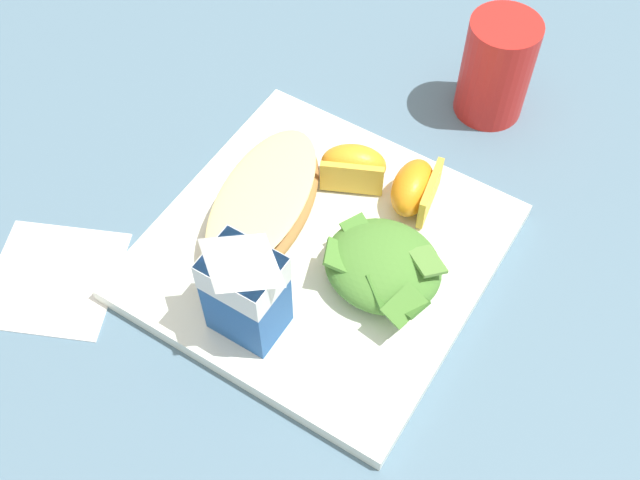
# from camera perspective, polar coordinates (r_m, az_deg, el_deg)

# --- Properties ---
(ground) EXTENTS (3.00, 3.00, 0.00)m
(ground) POSITION_cam_1_polar(r_m,az_deg,el_deg) (0.69, -0.00, -1.22)
(ground) COLOR slate
(white_plate) EXTENTS (0.28, 0.28, 0.02)m
(white_plate) POSITION_cam_1_polar(r_m,az_deg,el_deg) (0.68, -0.00, -0.85)
(white_plate) COLOR white
(white_plate) RESTS_ON ground
(cheesy_pizza_bread) EXTENTS (0.11, 0.18, 0.04)m
(cheesy_pizza_bread) POSITION_cam_1_polar(r_m,az_deg,el_deg) (0.68, -4.34, 2.33)
(cheesy_pizza_bread) COLOR #B77F42
(cheesy_pizza_bread) RESTS_ON white_plate
(green_salad_pile) EXTENTS (0.10, 0.10, 0.04)m
(green_salad_pile) POSITION_cam_1_polar(r_m,az_deg,el_deg) (0.65, 4.67, -1.86)
(green_salad_pile) COLOR #4C8433
(green_salad_pile) RESTS_ON white_plate
(milk_carton) EXTENTS (0.06, 0.05, 0.11)m
(milk_carton) POSITION_cam_1_polar(r_m,az_deg,el_deg) (0.59, -5.57, -3.28)
(milk_carton) COLOR #23569E
(milk_carton) RESTS_ON white_plate
(orange_wedge_front) EXTENTS (0.05, 0.07, 0.04)m
(orange_wedge_front) POSITION_cam_1_polar(r_m,az_deg,el_deg) (0.70, 6.97, 3.79)
(orange_wedge_front) COLOR orange
(orange_wedge_front) RESTS_ON white_plate
(orange_wedge_middle) EXTENTS (0.07, 0.06, 0.04)m
(orange_wedge_middle) POSITION_cam_1_polar(r_m,az_deg,el_deg) (0.71, 2.46, 5.43)
(orange_wedge_middle) COLOR orange
(orange_wedge_middle) RESTS_ON white_plate
(paper_napkin) EXTENTS (0.15, 0.15, 0.00)m
(paper_napkin) POSITION_cam_1_polar(r_m,az_deg,el_deg) (0.72, -18.98, -2.66)
(paper_napkin) COLOR white
(paper_napkin) RESTS_ON ground
(drinking_red_cup) EXTENTS (0.07, 0.07, 0.11)m
(drinking_red_cup) POSITION_cam_1_polar(r_m,az_deg,el_deg) (0.79, 12.82, 12.19)
(drinking_red_cup) COLOR red
(drinking_red_cup) RESTS_ON ground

